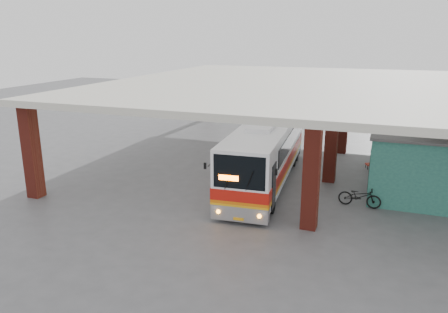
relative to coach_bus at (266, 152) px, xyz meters
name	(u,v)px	position (x,y,z in m)	size (l,w,h in m)	color
ground	(256,193)	(0.02, -1.63, -1.61)	(90.00, 90.00, 0.00)	#515154
brick_columns	(307,130)	(1.45, 3.37, 0.56)	(20.10, 21.60, 4.35)	maroon
canopy_roof	(298,84)	(0.52, 4.87, 2.89)	(21.00, 23.00, 0.30)	beige
shop_building	(426,155)	(7.51, 2.37, -0.05)	(5.20, 8.20, 3.11)	#2A6960
coach_bus	(266,152)	(0.00, 0.00, 0.00)	(3.16, 11.27, 3.24)	white
motorcycle	(360,196)	(4.72, -1.68, -1.13)	(0.64, 1.83, 0.96)	black
pedestrian	(260,185)	(0.56, -3.01, -0.70)	(0.67, 0.44, 1.82)	red
red_chair	(372,162)	(5.02, 4.38, -1.20)	(0.59, 0.59, 0.88)	red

